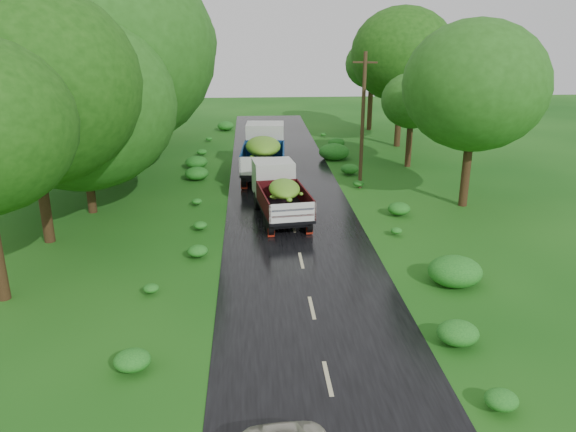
{
  "coord_description": "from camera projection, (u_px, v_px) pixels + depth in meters",
  "views": [
    {
      "loc": [
        -1.97,
        -12.89,
        9.24
      ],
      "look_at": [
        -0.49,
        8.71,
        1.7
      ],
      "focal_mm": 35.0,
      "sensor_mm": 36.0,
      "label": 1
    }
  ],
  "objects": [
    {
      "name": "truck_far",
      "position": [
        264.0,
        150.0,
        34.93
      ],
      "size": [
        2.92,
        7.15,
        2.94
      ],
      "rotation": [
        0.0,
        0.0,
        -0.06
      ],
      "color": "black",
      "rests_on": "ground"
    },
    {
      "name": "road",
      "position": [
        309.0,
        294.0,
        20.02
      ],
      "size": [
        6.5,
        80.0,
        0.02
      ],
      "primitive_type": "cube",
      "color": "black",
      "rests_on": "ground"
    },
    {
      "name": "ground",
      "position": [
        328.0,
        379.0,
        15.31
      ],
      "size": [
        120.0,
        120.0,
        0.0
      ],
      "primitive_type": "plane",
      "color": "#0F450E",
      "rests_on": "ground"
    },
    {
      "name": "road_lines",
      "position": [
        306.0,
        282.0,
        20.96
      ],
      "size": [
        0.12,
        69.6,
        0.0
      ],
      "color": "#BFB78C",
      "rests_on": "road"
    },
    {
      "name": "shrubs",
      "position": [
        290.0,
        207.0,
        28.39
      ],
      "size": [
        11.9,
        44.0,
        0.7
      ],
      "color": "#165F1A",
      "rests_on": "ground"
    },
    {
      "name": "trees_right",
      "position": [
        414.0,
        71.0,
        37.56
      ],
      "size": [
        4.29,
        25.45,
        8.67
      ],
      "color": "black",
      "rests_on": "ground"
    },
    {
      "name": "utility_pole",
      "position": [
        363.0,
        120.0,
        31.54
      ],
      "size": [
        1.3,
        0.53,
        7.69
      ],
      "rotation": [
        0.0,
        0.0,
        -0.33
      ],
      "color": "#382616",
      "rests_on": "ground"
    },
    {
      "name": "trees_left",
      "position": [
        106.0,
        67.0,
        32.16
      ],
      "size": [
        6.27,
        34.57,
        10.09
      ],
      "color": "black",
      "rests_on": "ground"
    },
    {
      "name": "truck_near",
      "position": [
        279.0,
        190.0,
        27.46
      ],
      "size": [
        2.8,
        6.07,
        2.46
      ],
      "rotation": [
        0.0,
        0.0,
        0.13
      ],
      "color": "black",
      "rests_on": "ground"
    }
  ]
}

